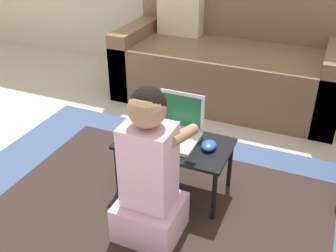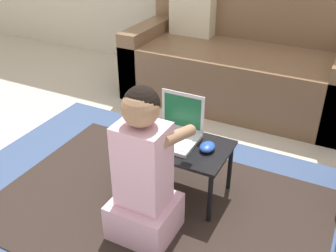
{
  "view_description": "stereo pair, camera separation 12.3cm",
  "coord_description": "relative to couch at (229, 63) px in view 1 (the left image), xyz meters",
  "views": [
    {
      "loc": [
        0.77,
        -1.66,
        1.42
      ],
      "look_at": [
        0.06,
        0.01,
        0.37
      ],
      "focal_mm": 42.0,
      "sensor_mm": 36.0,
      "label": 1
    },
    {
      "loc": [
        0.88,
        -1.6,
        1.42
      ],
      "look_at": [
        0.06,
        0.01,
        0.37
      ],
      "focal_mm": 42.0,
      "sensor_mm": 36.0,
      "label": 2
    }
  ],
  "objects": [
    {
      "name": "area_rug",
      "position": [
        0.07,
        -1.48,
        -0.28
      ],
      "size": [
        2.36,
        1.61,
        0.01
      ],
      "color": "#3D517A",
      "rests_on": "ground_plane"
    },
    {
      "name": "couch",
      "position": [
        0.0,
        0.0,
        0.0
      ],
      "size": [
        1.71,
        0.82,
        0.81
      ],
      "color": "brown",
      "rests_on": "ground_plane"
    },
    {
      "name": "laptop_desk",
      "position": [
        0.07,
        -1.3,
        -0.01
      ],
      "size": [
        0.59,
        0.34,
        0.31
      ],
      "color": "black",
      "rests_on": "ground_plane"
    },
    {
      "name": "person_seated",
      "position": [
        0.09,
        -1.65,
        0.06
      ],
      "size": [
        0.3,
        0.43,
        0.78
      ],
      "color": "#E5B2CC",
      "rests_on": "ground_plane"
    },
    {
      "name": "ground_plane",
      "position": [
        -0.05,
        -1.26,
        -0.29
      ],
      "size": [
        16.0,
        16.0,
        0.0
      ],
      "primitive_type": "plane",
      "color": "beige"
    },
    {
      "name": "computer_mouse",
      "position": [
        0.25,
        -1.29,
        0.04
      ],
      "size": [
        0.08,
        0.1,
        0.04
      ],
      "color": "#234CB2",
      "rests_on": "laptop_desk"
    },
    {
      "name": "laptop",
      "position": [
        0.06,
        -1.27,
        0.06
      ],
      "size": [
        0.25,
        0.23,
        0.24
      ],
      "color": "silver",
      "rests_on": "laptop_desk"
    }
  ]
}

